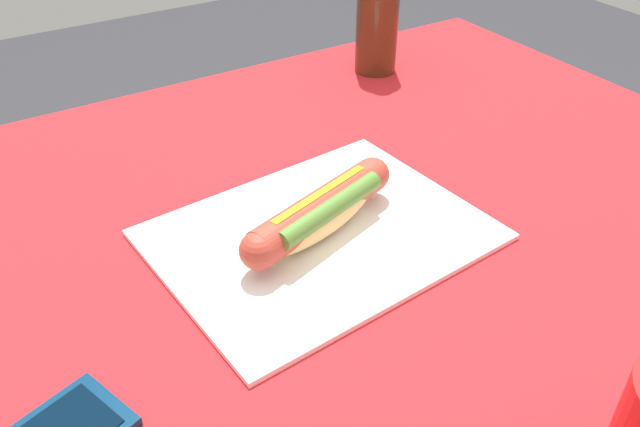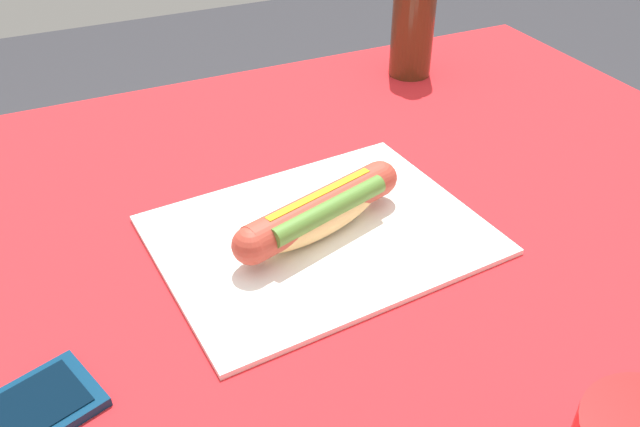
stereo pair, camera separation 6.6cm
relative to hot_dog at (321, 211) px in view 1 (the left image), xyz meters
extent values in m
cylinder|color=brown|center=(-0.47, -0.33, -0.42)|extent=(0.07, 0.07, 0.71)
cube|color=brown|center=(0.02, 0.03, -0.05)|extent=(1.14, 0.87, 0.03)
cube|color=red|center=(0.02, 0.03, -0.04)|extent=(1.20, 0.93, 0.00)
cube|color=white|center=(0.00, 0.00, -0.03)|extent=(0.34, 0.28, 0.01)
ellipsoid|color=#E5BC75|center=(0.00, 0.00, 0.00)|extent=(0.17, 0.09, 0.05)
cylinder|color=#A83D2D|center=(0.00, 0.00, 0.00)|extent=(0.18, 0.09, 0.04)
sphere|color=#A83D2D|center=(0.08, 0.02, 0.00)|extent=(0.04, 0.04, 0.04)
sphere|color=#A83D2D|center=(-0.08, -0.03, 0.00)|extent=(0.04, 0.04, 0.04)
cube|color=yellow|center=(0.00, 0.00, 0.02)|extent=(0.13, 0.05, 0.00)
cylinder|color=#4C7A2D|center=(0.00, 0.01, 0.01)|extent=(0.14, 0.06, 0.02)
cylinder|color=#4C2814|center=(-0.30, -0.32, 0.04)|extent=(0.06, 0.06, 0.15)
camera|label=1|loc=(0.29, 0.46, 0.38)|focal=36.76mm
camera|label=2|loc=(0.23, 0.49, 0.38)|focal=36.76mm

